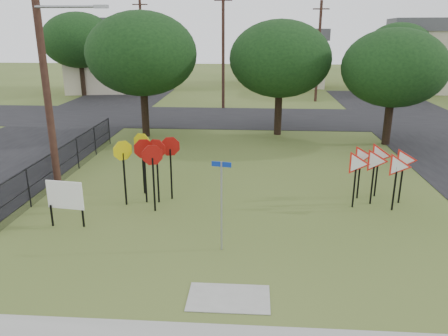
# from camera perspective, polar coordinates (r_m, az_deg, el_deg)

# --- Properties ---
(ground) EXTENTS (140.00, 140.00, 0.00)m
(ground) POSITION_cam_1_polar(r_m,az_deg,el_deg) (13.15, 1.24, -10.74)
(ground) COLOR #435821
(street_left) EXTENTS (8.00, 50.00, 0.02)m
(street_left) POSITION_cam_1_polar(r_m,az_deg,el_deg) (25.69, -25.38, 1.94)
(street_left) COLOR black
(street_left) RESTS_ON ground
(street_far) EXTENTS (60.00, 8.00, 0.02)m
(street_far) POSITION_cam_1_polar(r_m,az_deg,el_deg) (32.16, 2.97, 6.57)
(street_far) COLOR black
(street_far) RESTS_ON ground
(curb_pad) EXTENTS (2.00, 1.20, 0.02)m
(curb_pad) POSITION_cam_1_polar(r_m,az_deg,el_deg) (11.10, 0.62, -16.63)
(curb_pad) COLOR gray
(curb_pad) RESTS_ON ground
(street_name_sign) EXTENTS (0.56, 0.12, 2.74)m
(street_name_sign) POSITION_cam_1_polar(r_m,az_deg,el_deg) (12.53, -0.33, -4.22)
(street_name_sign) COLOR #999BA1
(street_name_sign) RESTS_ON ground
(stop_sign_cluster) EXTENTS (2.26, 1.98, 2.47)m
(stop_sign_cluster) POSITION_cam_1_polar(r_m,az_deg,el_deg) (16.24, -9.86, 1.64)
(stop_sign_cluster) COLOR black
(stop_sign_cluster) RESTS_ON ground
(yield_sign_cluster) EXTENTS (2.76, 1.79, 2.16)m
(yield_sign_cluster) POSITION_cam_1_polar(r_m,az_deg,el_deg) (16.93, 19.51, 0.70)
(yield_sign_cluster) COLOR black
(yield_sign_cluster) RESTS_ON ground
(info_board) EXTENTS (1.26, 0.21, 1.59)m
(info_board) POSITION_cam_1_polar(r_m,az_deg,el_deg) (15.13, -20.05, -3.55)
(info_board) COLOR black
(info_board) RESTS_ON ground
(utility_pole_main) EXTENTS (3.55, 0.33, 10.00)m
(utility_pole_main) POSITION_cam_1_polar(r_m,az_deg,el_deg) (17.84, -22.43, 13.08)
(utility_pole_main) COLOR #3E251C
(utility_pole_main) RESTS_ON ground
(far_pole_a) EXTENTS (1.40, 0.24, 9.00)m
(far_pole_a) POSITION_cam_1_polar(r_m,az_deg,el_deg) (35.66, -0.11, 15.14)
(far_pole_a) COLOR #3E251C
(far_pole_a) RESTS_ON ground
(far_pole_b) EXTENTS (1.40, 0.24, 8.50)m
(far_pole_b) POSITION_cam_1_polar(r_m,az_deg,el_deg) (39.96, 12.23, 14.68)
(far_pole_b) COLOR #3E251C
(far_pole_b) RESTS_ON ground
(far_pole_c) EXTENTS (1.40, 0.24, 9.00)m
(far_pole_c) POSITION_cam_1_polar(r_m,az_deg,el_deg) (42.88, -10.64, 15.30)
(far_pole_c) COLOR #3E251C
(far_pole_c) RESTS_ON ground
(fence_run) EXTENTS (0.05, 11.55, 1.50)m
(fence_run) POSITION_cam_1_polar(r_m,az_deg,el_deg) (20.31, -19.78, 1.04)
(fence_run) COLOR black
(fence_run) RESTS_ON ground
(house_left) EXTENTS (10.58, 8.88, 7.20)m
(house_left) POSITION_cam_1_polar(r_m,az_deg,el_deg) (47.86, -14.15, 14.18)
(house_left) COLOR beige
(house_left) RESTS_ON ground
(house_mid) EXTENTS (8.40, 8.40, 6.20)m
(house_mid) POSITION_cam_1_polar(r_m,az_deg,el_deg) (51.75, 8.05, 14.21)
(house_mid) COLOR beige
(house_mid) RESTS_ON ground
(house_right) EXTENTS (8.30, 8.30, 7.20)m
(house_right) POSITION_cam_1_polar(r_m,az_deg,el_deg) (50.72, 24.81, 13.29)
(house_right) COLOR beige
(house_right) RESTS_ON ground
(tree_near_left) EXTENTS (6.40, 6.40, 7.27)m
(tree_near_left) POSITION_cam_1_polar(r_m,az_deg,el_deg) (26.39, -10.69, 14.44)
(tree_near_left) COLOR black
(tree_near_left) RESTS_ON ground
(tree_near_mid) EXTENTS (6.00, 6.00, 6.80)m
(tree_near_mid) POSITION_cam_1_polar(r_m,az_deg,el_deg) (26.63, 7.35, 13.94)
(tree_near_mid) COLOR black
(tree_near_mid) RESTS_ON ground
(tree_near_right) EXTENTS (5.60, 5.60, 6.33)m
(tree_near_right) POSITION_cam_1_polar(r_m,az_deg,el_deg) (25.73, 21.33, 12.06)
(tree_near_right) COLOR black
(tree_near_right) RESTS_ON ground
(tree_far_left) EXTENTS (6.80, 6.80, 7.73)m
(tree_far_left) POSITION_cam_1_polar(r_m,az_deg,el_deg) (44.71, -18.43, 15.55)
(tree_far_left) COLOR black
(tree_far_left) RESTS_ON ground
(tree_far_right) EXTENTS (6.00, 6.00, 6.80)m
(tree_far_right) POSITION_cam_1_polar(r_m,az_deg,el_deg) (45.61, 21.86, 14.43)
(tree_far_right) COLOR black
(tree_far_right) RESTS_ON ground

